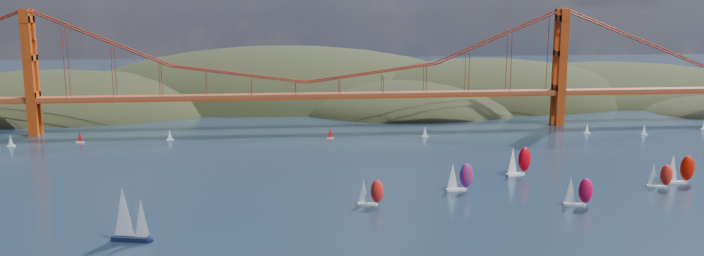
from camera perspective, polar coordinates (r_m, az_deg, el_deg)
name	(u,v)px	position (r m, az deg, el deg)	size (l,w,h in m)	color
headlands	(373,119)	(420.14, 1.78, 0.77)	(725.00, 225.00, 96.00)	black
bridge	(303,60)	(313.02, -4.14, 5.69)	(552.00, 12.00, 55.00)	brown
sloop_navy	(129,215)	(177.52, -18.07, -6.90)	(10.05, 6.70, 14.92)	black
racer_0	(370,192)	(198.50, 1.51, -5.30)	(7.75, 4.43, 8.68)	silver
racer_1	(578,191)	(208.28, 18.25, -4.99)	(8.34, 4.70, 9.34)	silver
racer_2	(680,169)	(245.69, 25.58, -3.06)	(9.30, 4.26, 10.52)	silver
racer_3	(518,161)	(238.90, 13.66, -2.65)	(9.64, 5.84, 10.80)	white
racer_4	(659,175)	(238.13, 24.19, -3.59)	(7.62, 4.77, 8.53)	silver
racer_rwb	(459,176)	(216.01, 8.89, -3.99)	(8.55, 3.55, 9.78)	white
distant_boat_1	(11,141)	(311.47, -26.50, -0.95)	(3.00, 2.00, 4.70)	silver
distant_boat_2	(80,137)	(308.06, -21.68, -0.71)	(3.00, 2.00, 4.70)	silver
distant_boat_3	(170,135)	(301.43, -14.91, -0.55)	(3.00, 2.00, 4.70)	silver
distant_boat_4	(587,128)	(323.34, 18.96, -0.04)	(3.00, 2.00, 4.70)	silver
distant_boat_5	(644,130)	(328.92, 23.11, -0.14)	(3.00, 2.00, 4.70)	silver
distant_boat_6	(704,125)	(354.57, 27.22, 0.25)	(3.00, 2.00, 4.70)	silver
distant_boat_8	(425,132)	(299.73, 6.09, -0.31)	(3.00, 2.00, 4.70)	silver
distant_boat_9	(330,133)	(295.27, -1.81, -0.42)	(3.00, 2.00, 4.70)	silver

